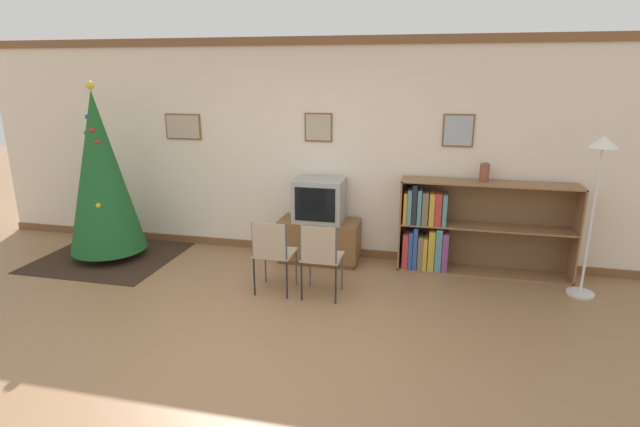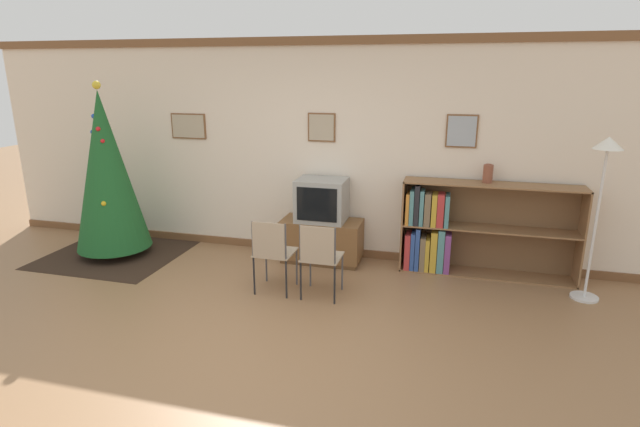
% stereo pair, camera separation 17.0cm
% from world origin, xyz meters
% --- Properties ---
extents(ground_plane, '(24.00, 24.00, 0.00)m').
position_xyz_m(ground_plane, '(0.00, 0.00, 0.00)').
color(ground_plane, '#936B47').
extents(wall_back, '(9.15, 0.11, 2.70)m').
position_xyz_m(wall_back, '(-0.00, 2.53, 1.35)').
color(wall_back, silver).
rests_on(wall_back, ground_plane).
extents(area_rug, '(1.67, 1.57, 0.01)m').
position_xyz_m(area_rug, '(-2.50, 1.76, 0.00)').
color(area_rug, '#332319').
rests_on(area_rug, ground_plane).
extents(christmas_tree, '(0.92, 0.92, 2.19)m').
position_xyz_m(christmas_tree, '(-2.50, 1.76, 1.09)').
color(christmas_tree, maroon).
rests_on(christmas_tree, area_rug).
extents(tv_console, '(0.99, 0.48, 0.53)m').
position_xyz_m(tv_console, '(0.16, 2.23, 0.27)').
color(tv_console, brown).
rests_on(tv_console, ground_plane).
extents(television, '(0.60, 0.46, 0.52)m').
position_xyz_m(television, '(0.16, 2.22, 0.79)').
color(television, '#9E9E99').
rests_on(television, tv_console).
extents(folding_chair_left, '(0.40, 0.40, 0.82)m').
position_xyz_m(folding_chair_left, '(-0.10, 1.17, 0.47)').
color(folding_chair_left, tan).
rests_on(folding_chair_left, ground_plane).
extents(folding_chair_right, '(0.40, 0.40, 0.82)m').
position_xyz_m(folding_chair_right, '(0.42, 1.17, 0.47)').
color(folding_chair_right, tan).
rests_on(folding_chair_right, ground_plane).
extents(bookshelf, '(1.97, 0.36, 1.09)m').
position_xyz_m(bookshelf, '(1.76, 2.29, 0.51)').
color(bookshelf, olive).
rests_on(bookshelf, ground_plane).
extents(vase, '(0.11, 0.11, 0.21)m').
position_xyz_m(vase, '(2.06, 2.34, 1.20)').
color(vase, brown).
rests_on(vase, bookshelf).
extents(standing_lamp, '(0.28, 0.28, 1.70)m').
position_xyz_m(standing_lamp, '(3.11, 1.89, 1.30)').
color(standing_lamp, silver).
rests_on(standing_lamp, ground_plane).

